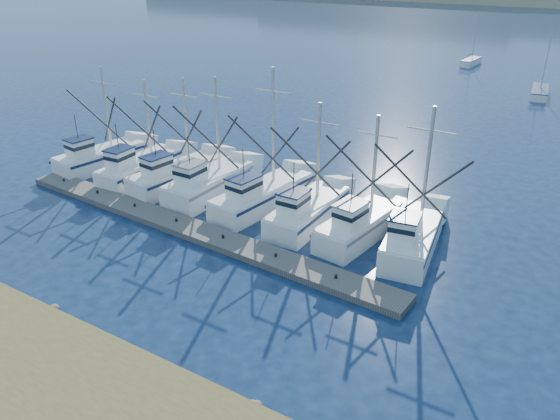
% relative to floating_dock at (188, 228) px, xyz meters
% --- Properties ---
extents(ground, '(500.00, 500.00, 0.00)m').
position_rel_floating_dock_xyz_m(ground, '(8.18, -6.48, -0.20)').
color(ground, '#0C1B37').
rests_on(ground, ground).
extents(floating_dock, '(30.52, 3.86, 0.41)m').
position_rel_floating_dock_xyz_m(floating_dock, '(0.00, 0.00, 0.00)').
color(floating_dock, '#605C55').
rests_on(floating_dock, ground).
extents(trawler_fleet, '(30.40, 8.86, 9.56)m').
position_rel_floating_dock_xyz_m(trawler_fleet, '(0.19, 4.99, 0.78)').
color(trawler_fleet, white).
rests_on(trawler_fleet, ground).
extents(sailboat_near, '(2.53, 6.89, 8.10)m').
position_rel_floating_dock_xyz_m(sailboat_near, '(13.85, 50.67, 0.29)').
color(sailboat_near, white).
rests_on(sailboat_near, ground).
extents(sailboat_far, '(2.03, 5.76, 8.10)m').
position_rel_floating_dock_xyz_m(sailboat_far, '(1.45, 66.97, 0.30)').
color(sailboat_far, white).
rests_on(sailboat_far, ground).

